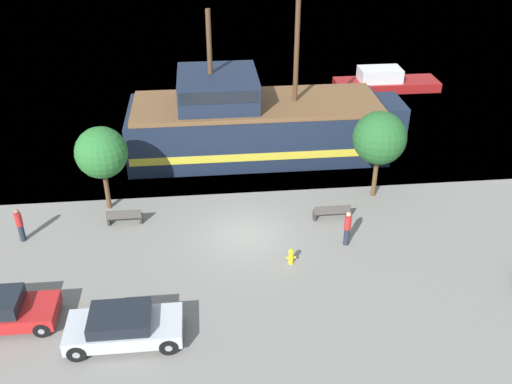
% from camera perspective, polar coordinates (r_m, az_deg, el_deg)
% --- Properties ---
extents(ground_plane, '(160.00, 160.00, 0.00)m').
position_cam_1_polar(ground_plane, '(27.50, -1.10, -4.35)').
color(ground_plane, gray).
extents(water_surface, '(80.00, 80.00, 0.00)m').
position_cam_1_polar(water_surface, '(68.32, -4.34, 17.25)').
color(water_surface, slate).
rests_on(water_surface, ground).
extents(pirate_ship, '(16.41, 5.60, 9.63)m').
position_cam_1_polar(pirate_ship, '(34.38, -0.11, 6.94)').
color(pirate_ship, '#192338').
rests_on(pirate_ship, water_surface).
extents(moored_boat_dockside, '(7.99, 2.49, 1.69)m').
position_cam_1_polar(moored_boat_dockside, '(46.11, 12.71, 10.73)').
color(moored_boat_dockside, maroon).
rests_on(moored_boat_dockside, water_surface).
extents(parked_car_curb_front, '(4.28, 1.97, 1.31)m').
position_cam_1_polar(parked_car_curb_front, '(22.31, -13.11, -12.96)').
color(parked_car_curb_front, '#B7BCC6').
rests_on(parked_car_curb_front, ground_plane).
extents(fire_hydrant, '(0.42, 0.25, 0.76)m').
position_cam_1_polar(fire_hydrant, '(25.54, 3.53, -6.38)').
color(fire_hydrant, yellow).
rests_on(fire_hydrant, ground_plane).
extents(bench_promenade_east, '(1.82, 0.45, 0.85)m').
position_cam_1_polar(bench_promenade_east, '(28.66, 7.58, -1.97)').
color(bench_promenade_east, '#4C4742').
rests_on(bench_promenade_east, ground_plane).
extents(bench_promenade_west, '(1.70, 0.45, 0.85)m').
position_cam_1_polar(bench_promenade_west, '(28.80, -13.02, -2.40)').
color(bench_promenade_west, '#4C4742').
rests_on(bench_promenade_west, ground_plane).
extents(pedestrian_walking_near, '(0.32, 0.32, 1.74)m').
position_cam_1_polar(pedestrian_walking_near, '(28.85, -22.55, -3.05)').
color(pedestrian_walking_near, '#232838').
rests_on(pedestrian_walking_near, ground_plane).
extents(pedestrian_walking_far, '(0.32, 0.32, 1.78)m').
position_cam_1_polar(pedestrian_walking_far, '(26.73, 9.12, -3.58)').
color(pedestrian_walking_far, '#232838').
rests_on(pedestrian_walking_far, ground_plane).
extents(tree_row_east, '(2.59, 2.59, 4.47)m').
position_cam_1_polar(tree_row_east, '(29.05, -15.21, 3.80)').
color(tree_row_east, brown).
rests_on(tree_row_east, ground_plane).
extents(tree_row_mideast, '(2.74, 2.74, 4.76)m').
position_cam_1_polar(tree_row_mideast, '(29.72, 12.26, 5.29)').
color(tree_row_mideast, brown).
rests_on(tree_row_mideast, ground_plane).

